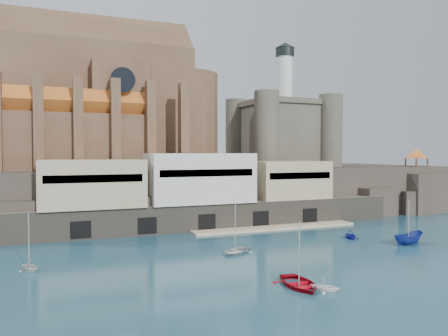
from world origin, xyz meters
TOP-DOWN VIEW (x-y plane):
  - ground at (0.00, 0.00)m, footprint 300.00×300.00m
  - promontory at (-0.19, 39.37)m, footprint 100.00×36.00m
  - quay at (-10.19, 23.07)m, footprint 70.00×12.00m
  - church at (-24.13, 41.85)m, footprint 47.00×25.93m
  - castle_keep at (16.08, 41.08)m, footprint 21.20×21.20m
  - rock_outcrop at (42.00, 25.84)m, footprint 14.50×10.50m
  - pavilion at (42.00, 26.00)m, footprint 6.40×6.40m
  - boat_0 at (-11.65, -12.06)m, footprint 4.42×1.69m
  - boat_1 at (-10.04, -14.05)m, footprint 2.87×2.82m
  - boat_2 at (13.53, -0.65)m, footprint 2.39×2.34m
  - boat_4 at (-36.43, 4.22)m, footprint 3.02×2.69m
  - boat_6 at (-11.79, 3.41)m, footprint 3.11×3.65m
  - boat_7 at (8.39, 5.80)m, footprint 3.21×2.55m

SIDE VIEW (x-z plane):
  - ground at x=0.00m, z-range 0.00..0.00m
  - boat_0 at x=-11.65m, z-range -3.02..3.02m
  - boat_1 at x=-10.04m, z-range -1.45..1.45m
  - boat_2 at x=13.53m, z-range -2.73..2.73m
  - boat_4 at x=-36.43m, z-range -1.49..1.49m
  - boat_6 at x=-11.79m, z-range -2.62..2.62m
  - boat_7 at x=8.39m, z-range -1.62..1.62m
  - rock_outcrop at x=42.00m, z-range -0.33..8.37m
  - promontory at x=-0.19m, z-range -0.08..9.92m
  - quay at x=-10.19m, z-range -0.46..12.59m
  - pavilion at x=42.00m, z-range 10.03..15.43m
  - castle_keep at x=16.08m, z-range 3.66..32.96m
  - church at x=-24.13m, z-range 6.88..37.38m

